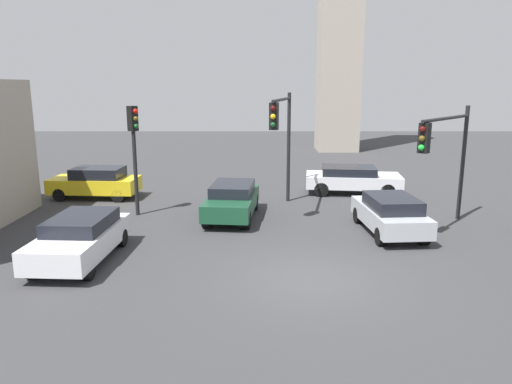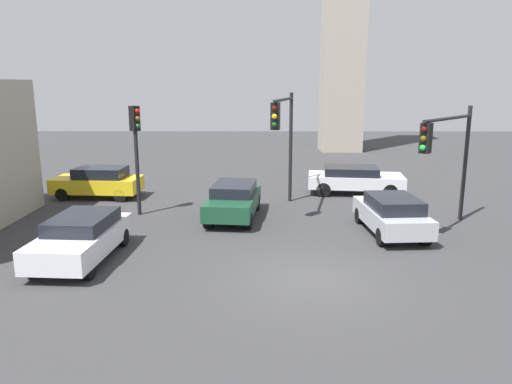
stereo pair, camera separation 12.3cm
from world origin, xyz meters
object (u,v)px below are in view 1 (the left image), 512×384
at_px(traffic_light_1, 283,127).
at_px(traffic_light_3, 135,139).
at_px(car_2, 97,182).
at_px(traffic_light_0, 446,145).
at_px(car_3, 81,237).
at_px(car_5, 233,200).
at_px(car_4, 353,179).
at_px(car_0, 391,214).

height_order(traffic_light_1, traffic_light_3, traffic_light_1).
xyz_separation_m(traffic_light_1, traffic_light_3, (-6.04, -0.42, -0.46)).
bearing_deg(car_2, traffic_light_1, 166.59).
relative_size(traffic_light_0, car_3, 1.05).
bearing_deg(car_3, car_5, 140.89).
bearing_deg(car_3, traffic_light_3, 178.15).
height_order(traffic_light_3, car_3, traffic_light_3).
bearing_deg(car_3, car_4, 135.93).
bearing_deg(car_3, car_0, 108.24).
xyz_separation_m(traffic_light_1, car_5, (-2.05, -0.89, -2.87)).
height_order(traffic_light_0, traffic_light_3, traffic_light_0).
bearing_deg(car_5, car_2, -112.40).
relative_size(traffic_light_0, car_5, 1.03).
xyz_separation_m(car_4, car_5, (-5.79, -4.58, 0.01)).
bearing_deg(car_2, car_0, 159.36).
height_order(car_0, car_5, car_0).
relative_size(traffic_light_1, car_3, 1.15).
relative_size(car_3, car_5, 0.99).
height_order(car_0, car_4, car_0).
height_order(car_2, car_3, car_2).
relative_size(traffic_light_1, car_0, 1.20).
height_order(traffic_light_0, car_0, traffic_light_0).
bearing_deg(car_2, traffic_light_0, 163.52).
xyz_separation_m(traffic_light_1, car_0, (3.83, -3.00, -2.88)).
bearing_deg(traffic_light_3, traffic_light_0, 26.53).
bearing_deg(traffic_light_0, car_5, -61.38).
bearing_deg(car_3, traffic_light_0, 107.56).
bearing_deg(car_3, traffic_light_1, 134.80).
height_order(traffic_light_0, traffic_light_1, traffic_light_1).
bearing_deg(car_5, traffic_light_0, 83.03).
height_order(car_2, car_4, car_2).
height_order(car_0, car_2, car_2).
bearing_deg(car_4, traffic_light_0, -65.69).
distance_m(traffic_light_3, car_5, 4.68).
height_order(traffic_light_3, car_4, traffic_light_3).
xyz_separation_m(traffic_light_3, car_3, (-0.47, -5.37, -2.44)).
bearing_deg(car_0, traffic_light_1, 47.80).
distance_m(car_2, car_5, 7.63).
distance_m(traffic_light_0, car_0, 3.16).
bearing_deg(car_4, car_2, -168.86).
bearing_deg(car_4, traffic_light_3, -150.57).
relative_size(traffic_light_0, traffic_light_3, 1.01).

